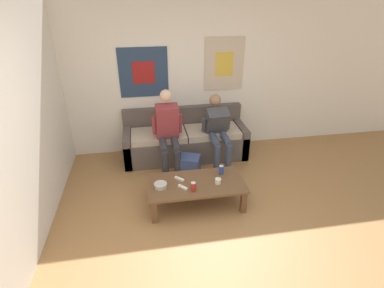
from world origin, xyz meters
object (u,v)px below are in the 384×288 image
at_px(coffee_table, 196,186).
at_px(game_controller_near_right, 183,187).
at_px(drink_can_blue, 221,170).
at_px(drink_can_red, 193,187).
at_px(pillar_candle, 218,181).
at_px(person_seated_teen, 218,129).
at_px(game_controller_near_left, 179,179).
at_px(couch, 185,141).
at_px(backpack, 188,168).
at_px(person_seated_adult, 168,130).
at_px(ceramic_bowl, 160,185).

xyz_separation_m(coffee_table, game_controller_near_right, (-0.19, -0.09, 0.06)).
relative_size(drink_can_blue, drink_can_red, 1.00).
bearing_deg(pillar_candle, drink_can_blue, 65.63).
bearing_deg(coffee_table, drink_can_red, -111.52).
relative_size(person_seated_teen, game_controller_near_left, 8.81).
relative_size(couch, pillar_candle, 24.54).
bearing_deg(coffee_table, game_controller_near_left, 152.40).
relative_size(couch, backpack, 5.00).
bearing_deg(pillar_candle, couch, 98.93).
xyz_separation_m(couch, person_seated_adult, (-0.32, -0.39, 0.39)).
distance_m(coffee_table, game_controller_near_left, 0.24).
bearing_deg(backpack, couch, 85.07).
xyz_separation_m(person_seated_adult, game_controller_near_left, (0.05, -0.84, -0.33)).
distance_m(drink_can_red, game_controller_near_left, 0.32).
xyz_separation_m(ceramic_bowl, game_controller_near_right, (0.28, -0.07, -0.02)).
relative_size(person_seated_adult, person_seated_teen, 1.14).
bearing_deg(coffee_table, game_controller_near_right, -154.65).
relative_size(pillar_candle, game_controller_near_right, 0.63).
relative_size(couch, person_seated_adult, 1.62).
bearing_deg(game_controller_near_right, game_controller_near_left, 95.71).
height_order(person_seated_adult, backpack, person_seated_adult).
xyz_separation_m(coffee_table, drink_can_blue, (0.38, 0.15, 0.11)).
bearing_deg(drink_can_red, pillar_candle, 17.16).
xyz_separation_m(person_seated_teen, game_controller_near_right, (-0.72, -1.09, -0.26)).
height_order(coffee_table, pillar_candle, pillar_candle).
height_order(pillar_candle, drink_can_blue, drink_can_blue).
distance_m(coffee_table, person_seated_teen, 1.18).
relative_size(person_seated_adult, ceramic_bowl, 7.53).
distance_m(ceramic_bowl, game_controller_near_left, 0.29).
distance_m(backpack, drink_can_blue, 0.65).
xyz_separation_m(pillar_candle, game_controller_near_right, (-0.46, -0.02, -0.02)).
height_order(coffee_table, backpack, backpack).
distance_m(person_seated_teen, pillar_candle, 1.12).
bearing_deg(person_seated_teen, coffee_table, -118.11).
bearing_deg(drink_can_blue, person_seated_teen, 79.41).
height_order(couch, drink_can_red, couch).
bearing_deg(game_controller_near_left, person_seated_teen, 50.28).
xyz_separation_m(couch, coffee_table, (-0.06, -1.34, 0.01)).
relative_size(person_seated_teen, game_controller_near_right, 8.43).
height_order(ceramic_bowl, game_controller_near_left, ceramic_bowl).
bearing_deg(couch, coffee_table, -92.37).
relative_size(couch, game_controller_near_right, 15.51).
height_order(couch, pillar_candle, couch).
bearing_deg(game_controller_near_left, backpack, 68.94).
bearing_deg(backpack, pillar_candle, -67.85).
xyz_separation_m(person_seated_adult, pillar_candle, (0.54, -1.02, -0.30)).
distance_m(person_seated_adult, drink_can_red, 1.17).
distance_m(person_seated_teen, game_controller_near_left, 1.19).
relative_size(coffee_table, drink_can_red, 10.11).
height_order(drink_can_red, game_controller_near_left, drink_can_red).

